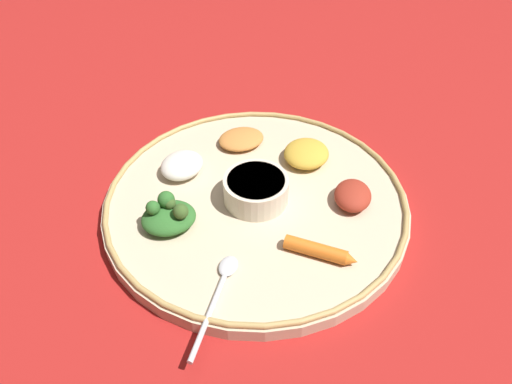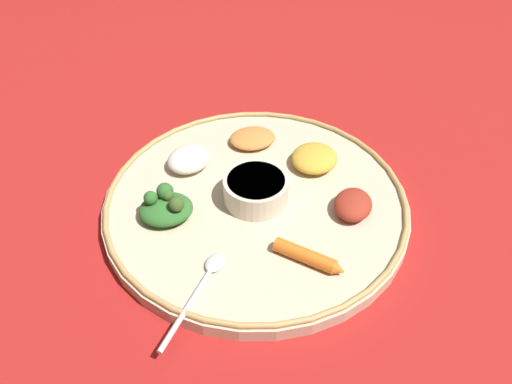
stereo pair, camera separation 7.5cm
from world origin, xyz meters
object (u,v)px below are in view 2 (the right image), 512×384
Objects in this scene: center_bowl at (256,189)px; spoon at (203,283)px; greens_pile at (166,207)px; carrot_near_spoon at (308,257)px.

spoon is at bearing 128.07° from center_bowl.
spoon is 1.43× the size of greens_pile.
spoon is at bearing 177.53° from greens_pile.
greens_pile reaches higher than center_bowl.
center_bowl reaches higher than carrot_near_spoon.
center_bowl is 0.17m from spoon.
spoon is 0.13m from greens_pile.
center_bowl is 1.02× the size of carrot_near_spoon.
center_bowl is at bearing -51.93° from spoon.
greens_pile reaches higher than carrot_near_spoon.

